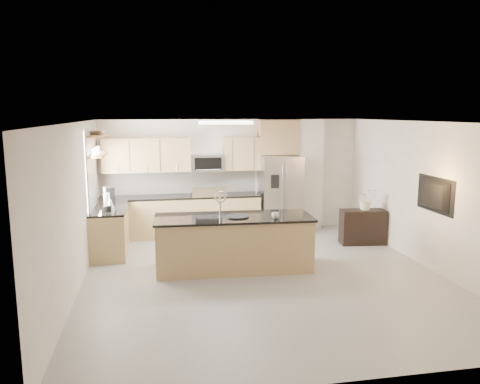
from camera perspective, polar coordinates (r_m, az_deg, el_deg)
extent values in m
plane|color=#ACAAA4|center=(8.11, 2.89, -10.20)|extent=(6.50, 6.50, 0.00)
cube|color=white|center=(7.63, 3.06, 8.50)|extent=(6.00, 6.50, 0.02)
cube|color=white|center=(10.91, -0.99, 2.01)|extent=(6.00, 0.02, 2.60)
cube|color=white|center=(4.76, 12.18, -8.35)|extent=(6.00, 0.02, 2.60)
cube|color=white|center=(7.65, -19.46, -1.84)|extent=(0.02, 6.50, 2.60)
cube|color=white|center=(8.94, 22.02, -0.40)|extent=(0.02, 6.50, 2.60)
cube|color=tan|center=(10.61, -7.23, -3.00)|extent=(3.55, 0.65, 0.88)
cube|color=black|center=(10.52, -7.28, -0.56)|extent=(3.55, 0.66, 0.04)
cube|color=silver|center=(10.78, -7.41, 1.20)|extent=(3.55, 0.02, 0.52)
cube|color=tan|center=(9.59, -15.56, -4.65)|extent=(0.65, 1.50, 0.88)
cube|color=black|center=(9.49, -15.69, -1.96)|extent=(0.66, 1.50, 0.04)
cube|color=black|center=(10.66, -3.87, -2.84)|extent=(0.76, 0.64, 0.90)
cube|color=black|center=(10.57, -3.90, -0.37)|extent=(0.76, 0.62, 0.03)
cube|color=#AFAEB1|center=(10.25, -3.72, -0.03)|extent=(0.76, 0.04, 0.22)
cube|color=tan|center=(10.54, -11.34, 4.43)|extent=(1.92, 0.33, 0.75)
cube|color=tan|center=(10.72, 0.15, 4.70)|extent=(0.82, 0.33, 0.75)
cube|color=#AFAEB1|center=(10.59, -4.02, 3.56)|extent=(0.76, 0.40, 0.40)
cube|color=black|center=(10.40, -3.90, 3.44)|extent=(0.60, 0.02, 0.28)
cube|color=#AFAEB1|center=(10.84, 4.88, -0.27)|extent=(0.92, 0.75, 1.78)
cube|color=gray|center=(10.47, 5.43, -0.62)|extent=(0.02, 0.01, 1.69)
cube|color=black|center=(10.35, 4.31, 1.29)|extent=(0.18, 0.03, 0.30)
cube|color=silver|center=(11.21, 8.36, 2.11)|extent=(0.60, 0.30, 2.60)
cube|color=white|center=(9.41, -17.77, 2.47)|extent=(0.03, 1.05, 1.55)
cube|color=silver|center=(9.41, -17.68, 2.47)|extent=(0.03, 1.15, 1.65)
cube|color=olive|center=(9.46, -16.98, 4.38)|extent=(0.30, 1.20, 0.04)
cube|color=olive|center=(9.44, -17.09, 6.61)|extent=(0.30, 1.20, 0.04)
cube|color=white|center=(9.12, -1.79, 8.45)|extent=(1.00, 0.50, 0.06)
cube|color=tan|center=(8.33, -0.78, -6.33)|extent=(2.74, 1.07, 0.91)
cube|color=black|center=(8.22, -0.79, -3.13)|extent=(2.80, 1.13, 0.04)
cube|color=black|center=(8.19, -2.23, -3.29)|extent=(0.57, 0.42, 0.01)
cylinder|color=#AFAEB1|center=(8.37, -2.46, -1.58)|extent=(0.03, 0.03, 0.34)
torus|color=#AFAEB1|center=(8.28, -2.41, -0.64)|extent=(0.21, 0.03, 0.21)
cube|color=black|center=(10.24, 14.70, -4.14)|extent=(0.95, 0.48, 0.73)
imported|color=silver|center=(8.08, 4.31, -2.86)|extent=(0.17, 0.17, 0.10)
cylinder|color=black|center=(8.16, -0.34, -3.00)|extent=(0.54, 0.54, 0.02)
cylinder|color=black|center=(9.13, -15.90, -1.97)|extent=(0.15, 0.15, 0.10)
cylinder|color=silver|center=(9.09, -15.95, -0.90)|extent=(0.11, 0.11, 0.24)
cone|color=#AFAEB1|center=(9.25, -15.53, -1.40)|extent=(0.21, 0.21, 0.23)
cylinder|color=black|center=(9.23, -15.56, -0.64)|extent=(0.04, 0.04, 0.04)
cube|color=black|center=(9.84, -15.66, -0.41)|extent=(0.24, 0.27, 0.35)
cylinder|color=#AFAEB1|center=(9.79, -15.67, -0.94)|extent=(0.11, 0.11, 0.12)
imported|color=#AFAEB1|center=(9.46, -17.09, 7.01)|extent=(0.46, 0.46, 0.09)
imported|color=white|center=(10.13, 15.15, -0.21)|extent=(0.63, 0.55, 0.68)
imported|color=black|center=(8.72, 22.24, -0.32)|extent=(0.14, 1.08, 0.62)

